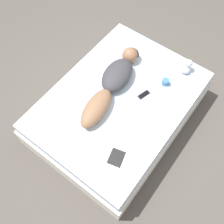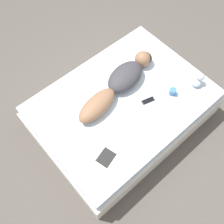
# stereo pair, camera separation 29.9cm
# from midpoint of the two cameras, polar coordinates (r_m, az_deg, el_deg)

# --- Properties ---
(ground_plane) EXTENTS (12.00, 12.00, 0.00)m
(ground_plane) POSITION_cam_midpoint_polar(r_m,az_deg,el_deg) (3.59, 4.45, -1.83)
(ground_plane) COLOR #4C4742
(bed) EXTENTS (1.56, 2.11, 0.51)m
(bed) POSITION_cam_midpoint_polar(r_m,az_deg,el_deg) (3.37, 4.75, 0.15)
(bed) COLOR beige
(bed) RESTS_ON ground_plane
(person) EXTENTS (0.45, 1.30, 0.20)m
(person) POSITION_cam_midpoint_polar(r_m,az_deg,el_deg) (3.16, 4.38, 6.21)
(person) COLOR brown
(person) RESTS_ON bed
(open_magazine) EXTENTS (0.53, 0.38, 0.01)m
(open_magazine) POSITION_cam_midpoint_polar(r_m,az_deg,el_deg) (2.84, -0.16, -8.99)
(open_magazine) COLOR white
(open_magazine) RESTS_ON bed
(coffee_mug) EXTENTS (0.12, 0.08, 0.08)m
(coffee_mug) POSITION_cam_midpoint_polar(r_m,az_deg,el_deg) (3.26, 15.68, 4.05)
(coffee_mug) COLOR teal
(coffee_mug) RESTS_ON bed
(cell_phone) EXTENTS (0.10, 0.17, 0.01)m
(cell_phone) POSITION_cam_midpoint_polar(r_m,az_deg,el_deg) (3.17, 10.55, 2.23)
(cell_phone) COLOR black
(cell_phone) RESTS_ON bed
(plush_toy) EXTENTS (0.12, 0.15, 0.18)m
(plush_toy) POSITION_cam_midpoint_polar(r_m,az_deg,el_deg) (3.40, 20.63, 6.23)
(plush_toy) COLOR #B2BCCC
(plush_toy) RESTS_ON bed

